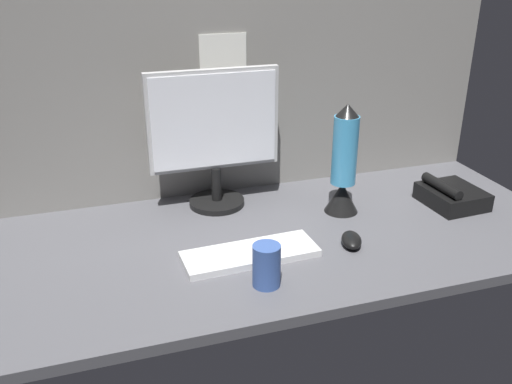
% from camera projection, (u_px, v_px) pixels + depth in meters
% --- Properties ---
extents(ground_plane, '(1.80, 0.80, 0.03)m').
position_uv_depth(ground_plane, '(270.00, 238.00, 1.65)').
color(ground_plane, '#515156').
extents(cubicle_wall_back, '(1.80, 0.06, 0.66)m').
position_uv_depth(cubicle_wall_back, '(234.00, 94.00, 1.83)').
color(cubicle_wall_back, gray).
rests_on(cubicle_wall_back, ground_plane).
extents(monitor, '(0.42, 0.18, 0.44)m').
position_uv_depth(monitor, '(214.00, 133.00, 1.73)').
color(monitor, black).
rests_on(monitor, ground_plane).
extents(keyboard, '(0.38, 0.15, 0.02)m').
position_uv_depth(keyboard, '(250.00, 254.00, 1.51)').
color(keyboard, silver).
rests_on(keyboard, ground_plane).
extents(mouse, '(0.08, 0.11, 0.03)m').
position_uv_depth(mouse, '(351.00, 240.00, 1.57)').
color(mouse, black).
rests_on(mouse, ground_plane).
extents(mug_ceramic_blue, '(0.07, 0.07, 0.11)m').
position_uv_depth(mug_ceramic_blue, '(266.00, 265.00, 1.37)').
color(mug_ceramic_blue, '#38569E').
rests_on(mug_ceramic_blue, ground_plane).
extents(lava_lamp, '(0.11, 0.11, 0.35)m').
position_uv_depth(lava_lamp, '(344.00, 168.00, 1.72)').
color(lava_lamp, black).
rests_on(lava_lamp, ground_plane).
extents(desk_phone, '(0.18, 0.20, 0.09)m').
position_uv_depth(desk_phone, '(451.00, 196.00, 1.81)').
color(desk_phone, black).
rests_on(desk_phone, ground_plane).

